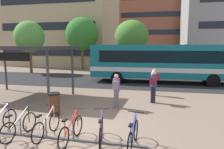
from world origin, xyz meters
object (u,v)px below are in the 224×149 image
at_px(parked_bicycle_silver_3, 47,126).
at_px(parked_bicycle_purple_5, 101,131).
at_px(parked_bicycle_blue_6, 133,136).
at_px(commuter_grey_pack_3, 116,89).
at_px(trash_bin, 54,104).
at_px(commuter_maroon_pack_1, 153,85).
at_px(transit_shelter, 21,49).
at_px(commuter_maroon_pack_0, 154,80).
at_px(city_bus, 163,62).
at_px(parked_bicycle_black_2, 19,126).
at_px(parked_bicycle_red_4, 71,131).
at_px(street_tree_1, 82,34).
at_px(street_tree_2, 29,37).
at_px(street_tree_0, 132,36).

xyz_separation_m(parked_bicycle_silver_3, parked_bicycle_purple_5, (1.94, -0.04, 0.00)).
xyz_separation_m(parked_bicycle_silver_3, parked_bicycle_blue_6, (2.98, -0.15, 0.00)).
distance_m(commuter_grey_pack_3, trash_bin, 3.05).
bearing_deg(commuter_grey_pack_3, commuter_maroon_pack_1, -53.41).
bearing_deg(parked_bicycle_blue_6, transit_shelter, 59.70).
bearing_deg(transit_shelter, commuter_grey_pack_3, -6.64).
distance_m(commuter_maroon_pack_0, trash_bin, 6.46).
relative_size(city_bus, commuter_maroon_pack_0, 7.20).
height_order(parked_bicycle_black_2, parked_bicycle_blue_6, same).
bearing_deg(commuter_grey_pack_3, parked_bicycle_red_4, 169.01).
height_order(parked_bicycle_red_4, street_tree_1, street_tree_1).
bearing_deg(transit_shelter, trash_bin, -34.60).
bearing_deg(parked_bicycle_silver_3, parked_bicycle_blue_6, -90.41).
xyz_separation_m(city_bus, transit_shelter, (-8.55, -6.81, 1.13)).
xyz_separation_m(city_bus, street_tree_1, (-10.02, 7.71, 2.83)).
bearing_deg(transit_shelter, street_tree_2, 125.06).
bearing_deg(street_tree_0, commuter_maroon_pack_0, -76.45).
bearing_deg(commuter_grey_pack_3, street_tree_2, 47.06).
relative_size(parked_bicycle_red_4, street_tree_2, 0.29).
height_order(commuter_maroon_pack_1, commuter_grey_pack_3, commuter_maroon_pack_1).
relative_size(parked_bicycle_red_4, commuter_maroon_pack_0, 1.03).
height_order(city_bus, commuter_maroon_pack_1, city_bus).
xyz_separation_m(parked_bicycle_blue_6, street_tree_1, (-8.71, 19.50, 4.22)).
xyz_separation_m(parked_bicycle_silver_3, parked_bicycle_red_4, (0.97, -0.18, 0.00)).
bearing_deg(commuter_maroon_pack_0, trash_bin, 62.48).
height_order(parked_bicycle_red_4, commuter_grey_pack_3, commuter_grey_pack_3).
bearing_deg(parked_bicycle_black_2, street_tree_1, 19.80).
distance_m(parked_bicycle_silver_3, street_tree_1, 20.61).
relative_size(parked_bicycle_black_2, street_tree_0, 0.28).
bearing_deg(parked_bicycle_blue_6, parked_bicycle_purple_5, 87.96).
bearing_deg(city_bus, parked_bicycle_black_2, -114.48).
bearing_deg(street_tree_2, street_tree_1, 42.73).
xyz_separation_m(parked_bicycle_purple_5, street_tree_2, (-12.38, 15.04, 3.74)).
distance_m(transit_shelter, street_tree_0, 14.31).
distance_m(parked_bicycle_black_2, transit_shelter, 6.55).
height_order(parked_bicycle_black_2, street_tree_0, street_tree_0).
bearing_deg(trash_bin, parked_bicycle_red_4, -51.75).
distance_m(parked_bicycle_blue_6, transit_shelter, 9.14).
relative_size(parked_bicycle_blue_6, street_tree_2, 0.29).
distance_m(parked_bicycle_blue_6, street_tree_0, 18.80).
xyz_separation_m(trash_bin, street_tree_1, (-4.91, 17.26, 4.08)).
xyz_separation_m(transit_shelter, commuter_maroon_pack_1, (7.78, 0.24, -1.88)).
distance_m(transit_shelter, street_tree_1, 14.70).
xyz_separation_m(parked_bicycle_red_4, street_tree_1, (-6.70, 19.53, 4.22)).
distance_m(parked_bicycle_silver_3, street_tree_2, 18.65).
height_order(city_bus, street_tree_1, street_tree_1).
bearing_deg(commuter_grey_pack_3, street_tree_0, 3.38).
distance_m(street_tree_1, street_tree_2, 6.43).
xyz_separation_m(parked_bicycle_red_4, street_tree_2, (-11.41, 15.18, 3.74)).
distance_m(city_bus, commuter_maroon_pack_0, 4.94).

